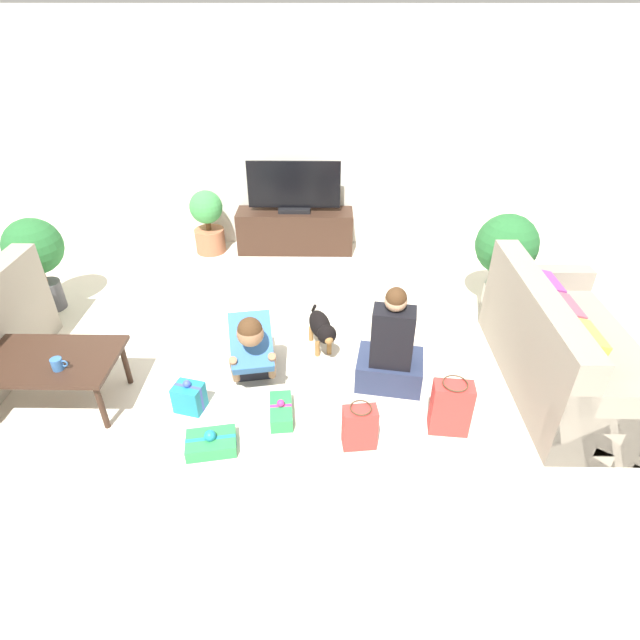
{
  "coord_description": "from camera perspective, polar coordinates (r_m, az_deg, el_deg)",
  "views": [
    {
      "loc": [
        0.52,
        -3.32,
        2.68
      ],
      "look_at": [
        0.47,
        0.08,
        0.45
      ],
      "focal_mm": 28.0,
      "sensor_mm": 36.0,
      "label": 1
    }
  ],
  "objects": [
    {
      "name": "gift_bag_a",
      "position": [
        3.53,
        4.56,
        -12.11
      ],
      "size": [
        0.25,
        0.17,
        0.36
      ],
      "rotation": [
        0.0,
        0.0,
        0.11
      ],
      "color": "red",
      "rests_on": "ground_plane"
    },
    {
      "name": "tv_console",
      "position": [
        6.19,
        -2.85,
        10.12
      ],
      "size": [
        1.39,
        0.39,
        0.5
      ],
      "color": "#382319",
      "rests_on": "ground_plane"
    },
    {
      "name": "person_sitting",
      "position": [
        3.97,
        8.11,
        -3.63
      ],
      "size": [
        0.58,
        0.53,
        0.91
      ],
      "rotation": [
        0.0,
        0.0,
        2.98
      ],
      "color": "#283351",
      "rests_on": "ground_plane"
    },
    {
      "name": "potted_plant_corner_right",
      "position": [
        5.17,
        20.48,
        7.65
      ],
      "size": [
        0.59,
        0.59,
        0.96
      ],
      "color": "beige",
      "rests_on": "ground_plane"
    },
    {
      "name": "gift_box_b",
      "position": [
        3.95,
        -14.71,
        -8.53
      ],
      "size": [
        0.25,
        0.22,
        0.28
      ],
      "rotation": [
        0.0,
        0.0,
        -0.26
      ],
      "color": "teal",
      "rests_on": "ground_plane"
    },
    {
      "name": "person_kneeling",
      "position": [
        4.01,
        -7.82,
        -2.94
      ],
      "size": [
        0.44,
        0.78,
        0.75
      ],
      "rotation": [
        0.0,
        0.0,
        0.17
      ],
      "color": "#23232D",
      "rests_on": "ground_plane"
    },
    {
      "name": "ground_plane",
      "position": [
        4.29,
        -6.38,
        -5.58
      ],
      "size": [
        16.0,
        16.0,
        0.0
      ],
      "primitive_type": "plane",
      "color": "beige"
    },
    {
      "name": "sofa_right",
      "position": [
        4.39,
        26.04,
        -3.25
      ],
      "size": [
        0.89,
        1.78,
        0.87
      ],
      "rotation": [
        0.0,
        0.0,
        1.57
      ],
      "color": "gray",
      "rests_on": "ground_plane"
    },
    {
      "name": "mug",
      "position": [
        4.01,
        -27.8,
        -4.47
      ],
      "size": [
        0.12,
        0.08,
        0.09
      ],
      "color": "#386BAD",
      "rests_on": "coffee_table"
    },
    {
      "name": "potted_plant_back_left",
      "position": [
        6.24,
        -12.71,
        11.05
      ],
      "size": [
        0.39,
        0.39,
        0.76
      ],
      "color": "#A36042",
      "rests_on": "ground_plane"
    },
    {
      "name": "tv",
      "position": [
        6.01,
        -2.99,
        14.64
      ],
      "size": [
        1.08,
        0.2,
        0.59
      ],
      "color": "black",
      "rests_on": "tv_console"
    },
    {
      "name": "coffee_table",
      "position": [
        4.22,
        -28.89,
        -4.35
      ],
      "size": [
        1.06,
        0.62,
        0.43
      ],
      "color": "#382319",
      "rests_on": "ground_plane"
    },
    {
      "name": "wall_back",
      "position": [
        6.13,
        -4.35,
        20.15
      ],
      "size": [
        8.4,
        0.06,
        2.6
      ],
      "color": "white",
      "rests_on": "ground_plane"
    },
    {
      "name": "dog",
      "position": [
        4.34,
        0.18,
        -0.91
      ],
      "size": [
        0.28,
        0.59,
        0.37
      ],
      "rotation": [
        0.0,
        0.0,
        0.27
      ],
      "color": "black",
      "rests_on": "ground_plane"
    },
    {
      "name": "potted_plant_corner_left",
      "position": [
        5.5,
        -29.77,
        6.73
      ],
      "size": [
        0.54,
        0.54,
        0.95
      ],
      "color": "#4C4C51",
      "rests_on": "ground_plane"
    },
    {
      "name": "gift_bag_b",
      "position": [
        3.72,
        14.72,
        -9.66
      ],
      "size": [
        0.29,
        0.19,
        0.44
      ],
      "rotation": [
        0.0,
        0.0,
        -0.09
      ],
      "color": "red",
      "rests_on": "ground_plane"
    },
    {
      "name": "gift_box_a",
      "position": [
        3.66,
        -12.33,
        -13.56
      ],
      "size": [
        0.38,
        0.29,
        0.17
      ],
      "rotation": [
        0.0,
        0.0,
        0.18
      ],
      "color": "#2D934C",
      "rests_on": "ground_plane"
    },
    {
      "name": "gift_box_c",
      "position": [
        3.81,
        -4.47,
        -10.34
      ],
      "size": [
        0.2,
        0.36,
        0.17
      ],
      "rotation": [
        0.0,
        0.0,
        0.1
      ],
      "color": "#2D934C",
      "rests_on": "ground_plane"
    }
  ]
}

